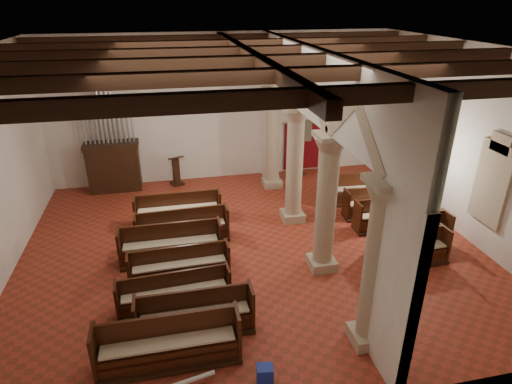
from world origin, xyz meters
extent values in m
plane|color=#9B3021|center=(0.00, 0.00, 0.00)|extent=(14.00, 14.00, 0.00)
plane|color=#311B10|center=(0.00, 0.00, 6.00)|extent=(14.00, 14.00, 0.00)
cube|color=white|center=(0.00, 6.00, 3.00)|extent=(14.00, 0.02, 6.00)
cube|color=white|center=(0.00, -6.00, 3.00)|extent=(14.00, 0.02, 6.00)
cube|color=white|center=(7.00, 0.00, 3.00)|extent=(0.02, 12.00, 6.00)
cube|color=#BAA98A|center=(1.80, -4.50, 0.15)|extent=(0.75, 0.75, 0.30)
cylinder|color=#BAA98A|center=(1.80, -4.50, 1.95)|extent=(0.56, 0.56, 3.30)
cube|color=#BAA98A|center=(1.80, -1.50, 0.15)|extent=(0.75, 0.75, 0.30)
cylinder|color=#BAA98A|center=(1.80, -1.50, 1.95)|extent=(0.56, 0.56, 3.30)
cube|color=#BAA98A|center=(1.80, 1.50, 0.15)|extent=(0.75, 0.75, 0.30)
cylinder|color=#BAA98A|center=(1.80, 1.50, 1.95)|extent=(0.56, 0.56, 3.30)
cube|color=#BAA98A|center=(1.80, 4.50, 0.15)|extent=(0.75, 0.75, 0.30)
cylinder|color=#BAA98A|center=(1.80, 4.50, 1.95)|extent=(0.56, 0.56, 3.30)
cube|color=white|center=(1.80, 0.00, 5.04)|extent=(0.25, 11.90, 1.93)
cube|color=#357762|center=(6.98, -1.50, 2.20)|extent=(0.03, 1.00, 2.20)
cube|color=#357762|center=(6.98, 2.50, 2.20)|extent=(0.03, 1.00, 2.20)
cube|color=#357762|center=(5.00, 5.98, 2.20)|extent=(1.00, 0.03, 2.20)
cube|color=#321C0F|center=(-4.50, 5.50, 0.90)|extent=(2.00, 0.80, 1.80)
cube|color=#321C0F|center=(-4.50, 5.50, 1.90)|extent=(2.10, 0.85, 0.20)
cube|color=#352210|center=(-2.07, 5.50, 0.05)|extent=(0.62, 0.62, 0.11)
cube|color=#352210|center=(-2.07, 5.50, 0.58)|extent=(0.30, 0.30, 1.16)
cube|color=#352210|center=(-2.07, 5.42, 1.22)|extent=(0.64, 0.58, 0.20)
cube|color=maroon|center=(3.50, 5.92, 1.15)|extent=(1.60, 0.06, 2.10)
cylinder|color=#C0863C|center=(3.50, 5.90, 2.25)|extent=(1.80, 0.04, 0.04)
cone|color=#321C0F|center=(3.46, 5.50, 0.07)|extent=(0.40, 0.40, 0.13)
cylinder|color=#C0863C|center=(3.46, 5.50, 1.33)|extent=(0.04, 0.04, 2.66)
cylinder|color=#C0863C|center=(3.46, 5.50, 2.55)|extent=(0.14, 0.77, 0.03)
cube|color=navy|center=(3.46, 5.48, 2.00)|extent=(0.61, 0.10, 0.94)
cube|color=navy|center=(-0.76, -5.16, 0.27)|extent=(0.37, 0.32, 0.33)
cube|color=navy|center=(-1.04, -3.27, 0.25)|extent=(0.38, 0.35, 0.31)
cube|color=#163898|center=(-1.00, -1.10, 0.24)|extent=(0.35, 0.31, 0.29)
cylinder|color=white|center=(-2.23, -4.92, 0.16)|extent=(0.97, 0.29, 0.10)
cylinder|color=silver|center=(-2.87, -3.88, 0.16)|extent=(0.97, 0.46, 0.10)
cube|color=#321C0F|center=(-2.64, -4.22, 0.05)|extent=(3.05, 0.77, 0.11)
cube|color=#43150E|center=(-2.64, -4.27, 0.35)|extent=(2.90, 0.45, 0.49)
cube|color=#43150E|center=(-2.64, -4.02, 0.63)|extent=(2.90, 0.09, 1.03)
cube|color=#43150E|center=(-4.13, -4.20, 0.63)|extent=(0.08, 0.65, 1.03)
cube|color=#43150E|center=(-1.15, -4.20, 0.63)|extent=(0.08, 0.65, 1.03)
cube|color=#FBE5BA|center=(-2.64, -4.27, 0.63)|extent=(2.78, 0.40, 0.05)
cube|color=#321C0F|center=(-2.01, -3.40, 0.05)|extent=(2.73, 0.73, 0.10)
cube|color=#39190C|center=(-2.01, -3.46, 0.34)|extent=(2.58, 0.42, 0.47)
cube|color=#39190C|center=(-2.01, -3.22, 0.60)|extent=(2.58, 0.08, 0.98)
cube|color=#39190C|center=(-3.34, -3.38, 0.60)|extent=(0.07, 0.62, 0.98)
cube|color=#39190C|center=(-0.68, -3.38, 0.60)|extent=(0.07, 0.62, 0.98)
cube|color=#FBE5BA|center=(-2.01, -3.46, 0.60)|extent=(2.47, 0.38, 0.05)
cube|color=#321C0F|center=(-2.45, -2.37, 0.05)|extent=(2.88, 0.81, 0.09)
cube|color=#38180C|center=(-2.45, -2.42, 0.29)|extent=(2.72, 0.53, 0.41)
cube|color=#38180C|center=(-2.45, -2.21, 0.52)|extent=(2.70, 0.23, 0.86)
cube|color=#38180C|center=(-3.84, -2.35, 0.52)|extent=(0.10, 0.54, 0.86)
cube|color=#38180C|center=(-1.06, -2.35, 0.52)|extent=(0.10, 0.54, 0.86)
cube|color=#FBE5BA|center=(-2.45, -2.42, 0.52)|extent=(2.61, 0.49, 0.05)
cube|color=#321C0F|center=(-2.27, -1.22, 0.05)|extent=(2.80, 0.75, 0.09)
cube|color=#44160E|center=(-2.27, -1.27, 0.30)|extent=(2.64, 0.47, 0.42)
cube|color=#44160E|center=(-2.27, -1.05, 0.53)|extent=(2.63, 0.16, 0.88)
cube|color=#44160E|center=(-3.62, -1.20, 0.53)|extent=(0.09, 0.56, 0.88)
cube|color=#44160E|center=(-0.91, -1.20, 0.53)|extent=(0.09, 0.56, 0.88)
cube|color=#FBE5BA|center=(-2.27, -1.27, 0.53)|extent=(2.53, 0.43, 0.05)
cube|color=#321C0F|center=(-2.46, -0.18, 0.05)|extent=(2.99, 0.78, 0.11)
cube|color=#3A1C0C|center=(-2.46, -0.24, 0.36)|extent=(2.84, 0.45, 0.49)
cube|color=#3A1C0C|center=(-2.46, 0.02, 0.63)|extent=(2.84, 0.08, 1.04)
cube|color=#3A1C0C|center=(-3.92, -0.16, 0.63)|extent=(0.08, 0.66, 1.04)
cube|color=#3A1C0C|center=(-1.00, -0.16, 0.63)|extent=(0.08, 0.66, 1.04)
cube|color=#FBE5BA|center=(-2.46, -0.24, 0.63)|extent=(2.73, 0.40, 0.05)
cube|color=#321C0F|center=(-2.07, 0.80, 0.05)|extent=(2.96, 0.82, 0.10)
cube|color=#3B1F0C|center=(-2.07, 0.75, 0.34)|extent=(2.80, 0.51, 0.47)
cube|color=#3B1F0C|center=(-2.07, 0.98, 0.59)|extent=(2.79, 0.17, 0.98)
cube|color=#3B1F0C|center=(-3.51, 0.82, 0.59)|extent=(0.09, 0.62, 0.98)
cube|color=#3B1F0C|center=(-0.64, 0.82, 0.59)|extent=(0.09, 0.62, 0.98)
cube|color=#FBE5BA|center=(-2.07, 0.75, 0.59)|extent=(2.69, 0.46, 0.05)
cube|color=#321C0F|center=(-2.14, 2.12, 0.05)|extent=(2.96, 0.74, 0.10)
cube|color=#3D120D|center=(-2.14, 2.07, 0.33)|extent=(2.81, 0.43, 0.46)
cube|color=#3D120D|center=(-2.14, 2.30, 0.59)|extent=(2.80, 0.09, 0.97)
cube|color=#3D120D|center=(-3.59, 2.14, 0.59)|extent=(0.08, 0.62, 0.97)
cube|color=#3D120D|center=(-0.70, 2.14, 0.59)|extent=(0.08, 0.62, 0.97)
cube|color=#FBE5BA|center=(-2.14, 2.07, 0.59)|extent=(2.69, 0.39, 0.05)
cube|color=#321C0F|center=(4.56, -1.87, 0.05)|extent=(1.98, 0.80, 0.10)
cube|color=#371A0B|center=(4.56, -1.92, 0.33)|extent=(1.81, 0.50, 0.45)
cube|color=#371A0B|center=(4.56, -1.69, 0.58)|extent=(1.79, 0.16, 0.95)
cube|color=#371A0B|center=(3.63, -1.85, 0.58)|extent=(0.10, 0.61, 0.95)
cube|color=#371A0B|center=(5.50, -1.85, 0.58)|extent=(0.10, 0.61, 0.95)
cube|color=#FBE5BA|center=(4.56, -1.92, 0.58)|extent=(1.74, 0.45, 0.05)
cube|color=#321C0F|center=(4.91, -1.12, 0.05)|extent=(2.33, 0.80, 0.11)
cube|color=#451C0E|center=(4.91, -1.18, 0.35)|extent=(2.18, 0.48, 0.49)
cube|color=#451C0E|center=(4.91, -0.93, 0.62)|extent=(2.17, 0.12, 1.03)
cube|color=#451C0E|center=(3.79, -1.10, 0.62)|extent=(0.09, 0.65, 1.03)
cube|color=#451C0E|center=(6.04, -1.10, 0.62)|extent=(0.09, 0.65, 1.03)
cube|color=#FBE5BA|center=(4.91, -1.18, 0.62)|extent=(2.09, 0.43, 0.05)
cube|color=#321C0F|center=(4.60, 0.20, 0.05)|extent=(1.97, 0.76, 0.10)
cube|color=#451D0E|center=(4.60, 0.15, 0.33)|extent=(1.81, 0.45, 0.46)
cube|color=#451D0E|center=(4.60, 0.39, 0.59)|extent=(1.80, 0.11, 0.97)
cube|color=#451D0E|center=(3.65, 0.22, 0.59)|extent=(0.08, 0.62, 0.97)
cube|color=#451D0E|center=(5.54, 0.22, 0.59)|extent=(0.08, 0.62, 0.97)
cube|color=#FBE5BA|center=(4.60, 0.15, 0.59)|extent=(1.74, 0.40, 0.05)
cube|color=#321C0F|center=(4.68, 1.11, 0.05)|extent=(2.16, 0.85, 0.10)
cube|color=#42260E|center=(4.68, 1.06, 0.33)|extent=(1.99, 0.54, 0.46)
cube|color=#42260E|center=(4.68, 1.29, 0.59)|extent=(1.96, 0.20, 0.97)
cube|color=#42260E|center=(3.66, 1.13, 0.59)|extent=(0.11, 0.62, 0.97)
cube|color=#42260E|center=(5.70, 1.13, 0.59)|extent=(0.11, 0.62, 0.97)
cube|color=#FBE5BA|center=(4.68, 1.06, 0.59)|extent=(1.90, 0.49, 0.05)
cube|color=#321C0F|center=(4.30, 2.35, 0.05)|extent=(2.33, 0.89, 0.11)
cube|color=#3F180D|center=(4.30, 2.30, 0.35)|extent=(2.16, 0.56, 0.48)
cube|color=#3F180D|center=(4.30, 2.54, 0.61)|extent=(2.14, 0.21, 1.01)
cube|color=#3F180D|center=(3.20, 2.37, 0.61)|extent=(0.12, 0.64, 1.01)
cube|color=#3F180D|center=(5.41, 2.37, 0.61)|extent=(0.12, 0.64, 1.01)
cube|color=#FBE5BA|center=(4.30, 2.30, 0.61)|extent=(2.07, 0.51, 0.05)
camera|label=1|loc=(-2.26, -11.32, 7.26)|focal=30.00mm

